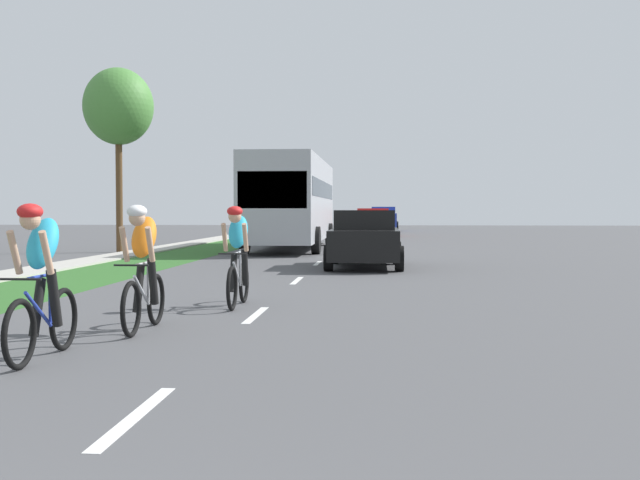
{
  "coord_description": "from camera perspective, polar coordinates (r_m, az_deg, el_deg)",
  "views": [
    {
      "loc": [
        1.79,
        -1.19,
        1.51
      ],
      "look_at": [
        0.41,
        16.73,
        0.84
      ],
      "focal_mm": 44.15,
      "sensor_mm": 36.0,
      "label": 1
    }
  ],
  "objects": [
    {
      "name": "cyclist_lead",
      "position": [
        8.4,
        -19.56,
        -2.74
      ],
      "size": [
        0.42,
        1.72,
        1.58
      ],
      "color": "black",
      "rests_on": "ground_plane"
    },
    {
      "name": "sedan_black",
      "position": [
        20.91,
        3.27,
        0.11
      ],
      "size": [
        1.98,
        4.3,
        1.52
      ],
      "color": "black",
      "rests_on": "ground_plane"
    },
    {
      "name": "sidewalk_concrete",
      "position": [
        22.91,
        -17.59,
        -1.72
      ],
      "size": [
        1.29,
        70.0,
        0.1
      ],
      "primitive_type": "cube",
      "color": "#B2ADA3",
      "rests_on": "ground_plane"
    },
    {
      "name": "cyclist_distant",
      "position": [
        12.36,
        -5.99,
        -1.1
      ],
      "size": [
        0.42,
        1.72,
        1.58
      ],
      "color": "black",
      "rests_on": "ground_plane"
    },
    {
      "name": "grass_verge",
      "position": [
        22.28,
        -13.18,
        -1.79
      ],
      "size": [
        2.41,
        70.0,
        0.01
      ],
      "primitive_type": "cube",
      "color": "#2D6026",
      "rests_on": "ground_plane"
    },
    {
      "name": "street_tree_near",
      "position": [
        29.55,
        -14.4,
        9.28
      ],
      "size": [
        2.51,
        2.51,
        6.64
      ],
      "color": "brown",
      "rests_on": "ground_plane"
    },
    {
      "name": "bus_silver",
      "position": [
        31.05,
        -2.03,
        3.01
      ],
      "size": [
        2.78,
        11.6,
        3.48
      ],
      "color": "#A5A8AD",
      "rests_on": "ground_plane"
    },
    {
      "name": "ground_plane",
      "position": [
        21.32,
        -0.44,
        -1.92
      ],
      "size": [
        120.0,
        120.0,
        0.0
      ],
      "primitive_type": "plane",
      "color": "#4C4C4F"
    },
    {
      "name": "cyclist_trailing",
      "position": [
        10.05,
        -12.7,
        -1.89
      ],
      "size": [
        0.42,
        1.72,
        1.58
      ],
      "color": "black",
      "rests_on": "ground_plane"
    },
    {
      "name": "lane_markings_center",
      "position": [
        25.3,
        0.32,
        -1.27
      ],
      "size": [
        0.12,
        52.2,
        0.01
      ],
      "color": "white",
      "rests_on": "ground_plane"
    },
    {
      "name": "pickup_red",
      "position": [
        46.92,
        3.87,
        1.31
      ],
      "size": [
        2.22,
        5.1,
        1.64
      ],
      "color": "red",
      "rests_on": "ground_plane"
    },
    {
      "name": "suv_blue",
      "position": [
        58.53,
        4.61,
        1.59
      ],
      "size": [
        2.15,
        4.7,
        1.79
      ],
      "color": "#23389E",
      "rests_on": "ground_plane"
    }
  ]
}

